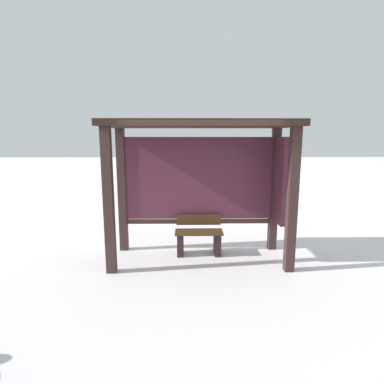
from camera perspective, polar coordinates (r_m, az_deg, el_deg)
The scene contains 3 objects.
ground_plane at distance 5.88m, azimuth 1.36°, elevation -12.29°, with size 60.00×60.00×0.00m, color white.
bus_shelter at distance 5.64m, azimuth 2.32°, elevation 5.90°, with size 3.31×1.37×2.52m.
bench_left_inside at distance 6.00m, azimuth 1.27°, elevation -8.50°, with size 0.91×0.38×0.75m.
Camera 1 is at (-0.23, -5.43, 2.24)m, focal length 28.80 mm.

